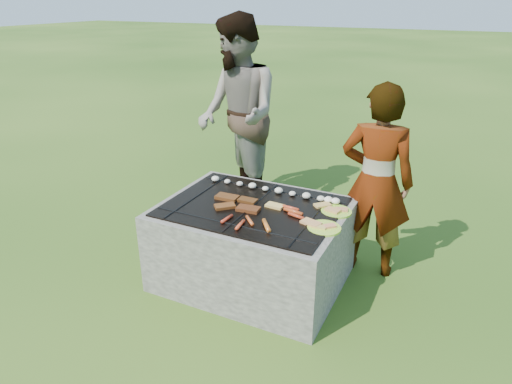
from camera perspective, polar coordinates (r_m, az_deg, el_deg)
lawn at (r=3.55m, az=-0.36°, el=-10.72°), size 60.00×60.00×0.00m
fire_pit at (r=3.40m, az=-0.37°, el=-6.78°), size 1.30×1.00×0.62m
mushrooms at (r=3.45m, az=3.17°, el=0.12°), size 1.06×0.07×0.04m
pork_slabs at (r=3.27m, az=-2.47°, el=-1.37°), size 0.40×0.28×0.02m
sausages at (r=3.05m, az=1.63°, el=-3.28°), size 0.48×0.46×0.03m
bread_on_grate at (r=3.16m, az=5.63°, el=-2.46°), size 0.46×0.42×0.02m
plate_far at (r=3.22m, az=9.99°, el=-2.38°), size 0.28×0.28×0.03m
plate_near at (r=2.99m, az=8.52°, el=-4.46°), size 0.26×0.26×0.03m
cook at (r=3.45m, az=14.79°, el=1.17°), size 0.56×0.39×1.47m
bystander at (r=4.43m, az=-2.32°, el=9.53°), size 1.14×1.14×1.87m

